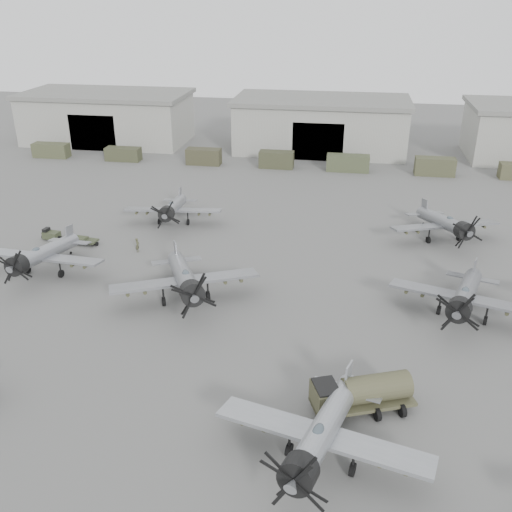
# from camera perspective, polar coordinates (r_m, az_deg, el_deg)

# --- Properties ---
(ground) EXTENTS (220.00, 220.00, 0.00)m
(ground) POSITION_cam_1_polar(r_m,az_deg,el_deg) (43.24, 1.03, -10.18)
(ground) COLOR #5F5F5C
(ground) RESTS_ON ground
(hangar_left) EXTENTS (29.00, 14.80, 8.70)m
(hangar_left) POSITION_cam_1_polar(r_m,az_deg,el_deg) (108.02, -14.63, 13.32)
(hangar_left) COLOR gray
(hangar_left) RESTS_ON ground
(hangar_center) EXTENTS (29.00, 14.80, 8.70)m
(hangar_center) POSITION_cam_1_polar(r_m,az_deg,el_deg) (99.20, 6.50, 12.96)
(hangar_center) COLOR gray
(hangar_center) RESTS_ON ground
(support_truck_0) EXTENTS (5.83, 2.20, 2.28)m
(support_truck_0) POSITION_cam_1_polar(r_m,az_deg,el_deg) (100.50, -19.80, 9.92)
(support_truck_0) COLOR #42462D
(support_truck_0) RESTS_ON ground
(support_truck_1) EXTENTS (5.59, 2.20, 2.10)m
(support_truck_1) POSITION_cam_1_polar(r_m,az_deg,el_deg) (95.22, -13.14, 9.90)
(support_truck_1) COLOR #393C27
(support_truck_1) RESTS_ON ground
(support_truck_2) EXTENTS (5.37, 2.20, 2.47)m
(support_truck_2) POSITION_cam_1_polar(r_m,az_deg,el_deg) (91.01, -5.25, 9.88)
(support_truck_2) COLOR #393825
(support_truck_2) RESTS_ON ground
(support_truck_3) EXTENTS (5.26, 2.20, 2.55)m
(support_truck_3) POSITION_cam_1_polar(r_m,az_deg,el_deg) (88.86, 2.06, 9.62)
(support_truck_3) COLOR #373925
(support_truck_3) RESTS_ON ground
(support_truck_4) EXTENTS (6.37, 2.20, 2.46)m
(support_truck_4) POSITION_cam_1_polar(r_m,az_deg,el_deg) (88.20, 9.18, 9.16)
(support_truck_4) COLOR #40462E
(support_truck_4) RESTS_ON ground
(support_truck_5) EXTENTS (5.80, 2.20, 2.61)m
(support_truck_5) POSITION_cam_1_polar(r_m,az_deg,el_deg) (89.07, 17.45, 8.54)
(support_truck_5) COLOR #40422B
(support_truck_5) RESTS_ON ground
(aircraft_near_1) EXTENTS (12.76, 11.48, 5.08)m
(aircraft_near_1) POSITION_cam_1_polar(r_m,az_deg,el_deg) (33.72, 6.52, -17.34)
(aircraft_near_1) COLOR #9CA0A5
(aircraft_near_1) RESTS_ON ground
(aircraft_mid_0) EXTENTS (11.91, 10.72, 4.76)m
(aircraft_mid_0) POSITION_cam_1_polar(r_m,az_deg,el_deg) (57.67, -20.74, 0.07)
(aircraft_mid_0) COLOR gray
(aircraft_mid_0) RESTS_ON ground
(aircraft_mid_1) EXTENTS (12.64, 11.46, 5.19)m
(aircraft_mid_1) POSITION_cam_1_polar(r_m,az_deg,el_deg) (49.49, -7.10, -2.30)
(aircraft_mid_1) COLOR gray
(aircraft_mid_1) RESTS_ON ground
(aircraft_mid_2) EXTENTS (12.36, 11.12, 4.94)m
(aircraft_mid_2) POSITION_cam_1_polar(r_m,az_deg,el_deg) (49.73, 20.17, -3.77)
(aircraft_mid_2) COLOR gray
(aircraft_mid_2) RESTS_ON ground
(aircraft_far_0) EXTENTS (11.32, 10.19, 4.50)m
(aircraft_far_0) POSITION_cam_1_polar(r_m,az_deg,el_deg) (66.78, -8.34, 4.75)
(aircraft_far_0) COLOR gray
(aircraft_far_0) RESTS_ON ground
(aircraft_far_1) EXTENTS (11.83, 10.67, 4.77)m
(aircraft_far_1) POSITION_cam_1_polar(r_m,az_deg,el_deg) (64.64, 18.52, 3.09)
(aircraft_far_1) COLOR gray
(aircraft_far_1) RESTS_ON ground
(fuel_tanker) EXTENTS (7.02, 4.71, 2.58)m
(fuel_tanker) POSITION_cam_1_polar(r_m,az_deg,el_deg) (38.32, 10.55, -13.23)
(fuel_tanker) COLOR #45442D
(fuel_tanker) RESTS_ON ground
(tug_trailer) EXTENTS (6.54, 2.07, 1.30)m
(tug_trailer) POSITION_cam_1_polar(r_m,az_deg,el_deg) (65.71, -18.77, 1.82)
(tug_trailer) COLOR #353B26
(tug_trailer) RESTS_ON ground
(ground_crew) EXTENTS (0.38, 0.57, 1.52)m
(ground_crew) POSITION_cam_1_polar(r_m,az_deg,el_deg) (60.84, -11.77, 1.09)
(ground_crew) COLOR #44452D
(ground_crew) RESTS_ON ground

